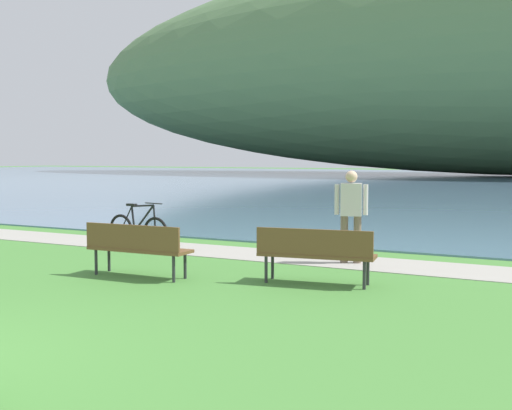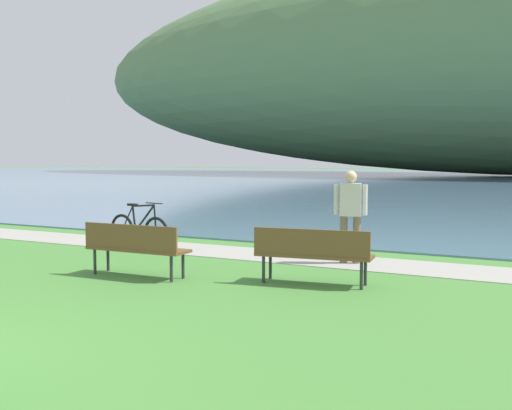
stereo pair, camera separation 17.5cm
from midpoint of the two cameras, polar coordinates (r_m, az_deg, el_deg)
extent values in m
cube|color=#5B7F9E|center=(52.90, 20.97, 2.01)|extent=(180.00, 80.00, 0.04)
cube|color=#A39E93|center=(12.60, -0.37, -4.52)|extent=(60.00, 1.50, 0.01)
cube|color=brown|center=(10.45, -11.03, -3.99)|extent=(1.81, 0.54, 0.05)
cube|color=brown|center=(10.25, -11.75, -2.89)|extent=(1.80, 0.10, 0.40)
cylinder|color=#2D2D33|center=(11.08, -13.69, -4.73)|extent=(0.05, 0.05, 0.45)
cylinder|color=#2D2D33|center=(10.19, -6.97, -5.43)|extent=(0.05, 0.05, 0.45)
cylinder|color=#2D2D33|center=(10.82, -14.81, -4.97)|extent=(0.05, 0.05, 0.45)
cylinder|color=#2D2D33|center=(9.92, -8.02, -5.72)|extent=(0.05, 0.05, 0.45)
cube|color=brown|center=(9.71, 5.03, -4.57)|extent=(1.85, 0.73, 0.05)
cube|color=brown|center=(9.47, 4.73, -3.41)|extent=(1.79, 0.30, 0.40)
cylinder|color=#2D2D33|center=(10.11, 1.02, -5.48)|extent=(0.05, 0.05, 0.45)
cylinder|color=#2D2D33|center=(9.75, 9.65, -5.91)|extent=(0.05, 0.05, 0.45)
cylinder|color=#2D2D33|center=(9.79, 0.41, -5.80)|extent=(0.05, 0.05, 0.45)
cylinder|color=#2D2D33|center=(9.43, 9.31, -6.26)|extent=(0.05, 0.05, 0.45)
torus|color=black|center=(13.16, -9.50, -2.64)|extent=(0.72, 0.17, 0.72)
torus|color=black|center=(13.92, -12.54, -2.30)|extent=(0.72, 0.17, 0.72)
cylinder|color=black|center=(13.37, -10.54, -1.21)|extent=(0.61, 0.13, 0.61)
cylinder|color=black|center=(13.38, -10.67, -0.07)|extent=(0.66, 0.14, 0.09)
cylinder|color=black|center=(13.61, -11.49, -1.23)|extent=(0.13, 0.06, 0.54)
cylinder|color=black|center=(13.77, -11.96, -2.33)|extent=(0.43, 0.09, 0.05)
cylinder|color=black|center=(13.77, -12.09, -1.22)|extent=(0.37, 0.08, 0.56)
cylinder|color=black|center=(13.15, -9.60, -1.33)|extent=(0.09, 0.05, 0.60)
cube|color=black|center=(13.61, -11.62, 0.02)|extent=(0.25, 0.13, 0.05)
cylinder|color=black|center=(13.14, -9.69, 0.15)|extent=(0.48, 0.10, 0.02)
cylinder|color=#72604C|center=(11.65, 7.61, -3.13)|extent=(0.14, 0.14, 0.88)
cylinder|color=#72604C|center=(11.64, 8.79, -3.15)|extent=(0.14, 0.14, 0.88)
cube|color=silver|center=(11.57, 8.24, 0.49)|extent=(0.43, 0.32, 0.60)
sphere|color=beige|center=(11.55, 8.26, 2.57)|extent=(0.22, 0.22, 0.22)
cylinder|color=silver|center=(11.59, 6.96, 0.51)|extent=(0.09, 0.09, 0.56)
cylinder|color=silver|center=(11.56, 9.53, 0.47)|extent=(0.09, 0.09, 0.56)
camera|label=1|loc=(0.09, -90.40, -0.03)|focal=43.91mm
camera|label=2|loc=(0.09, 89.60, 0.03)|focal=43.91mm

